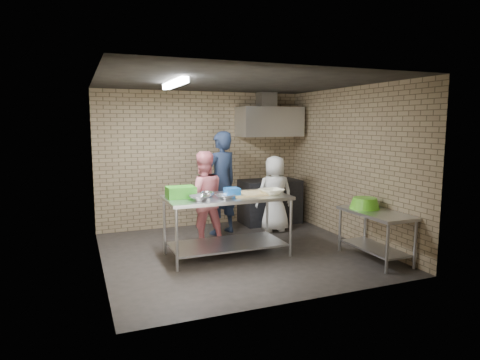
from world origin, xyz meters
name	(u,v)px	position (x,y,z in m)	size (l,w,h in m)	color
floor	(239,252)	(0.00, 0.00, 0.00)	(4.20, 4.20, 0.00)	black
ceiling	(239,82)	(0.00, 0.00, 2.70)	(4.20, 4.20, 0.00)	black
back_wall	(202,159)	(0.00, 2.00, 1.35)	(4.20, 0.06, 2.70)	#917C5A
front_wall	(304,188)	(0.00, -2.00, 1.35)	(4.20, 0.06, 2.70)	#917C5A
left_wall	(98,176)	(-2.10, 0.00, 1.35)	(0.06, 4.00, 2.70)	#917C5A
right_wall	(350,164)	(2.10, 0.00, 1.35)	(0.06, 4.00, 2.70)	#917C5A
prep_table	(227,226)	(-0.23, -0.07, 0.48)	(1.90, 0.95, 0.95)	silver
side_counter	(375,236)	(1.80, -1.10, 0.38)	(0.60, 1.20, 0.75)	silver
stove	(270,201)	(1.35, 1.65, 0.45)	(1.20, 0.70, 0.90)	black
range_hood	(269,122)	(1.35, 1.70, 2.10)	(1.30, 0.60, 0.60)	silver
hood_duct	(267,100)	(1.35, 1.85, 2.55)	(0.35, 0.30, 0.30)	#A5A8AD
wall_shelf	(278,130)	(1.65, 1.89, 1.92)	(0.80, 0.20, 0.04)	#3F2B19
fluorescent_fixture	(174,84)	(-1.00, 0.00, 2.64)	(0.10, 1.25, 0.08)	white
green_crate	(181,192)	(-0.93, 0.05, 1.04)	(0.42, 0.32, 0.17)	green
blue_tub	(232,192)	(-0.18, -0.17, 1.02)	(0.21, 0.21, 0.14)	#1759AF
cutting_board	(248,194)	(0.12, -0.09, 0.97)	(0.58, 0.44, 0.03)	#DABF7E
mixing_bowl_a	(199,198)	(-0.73, -0.27, 0.99)	(0.30, 0.30, 0.07)	silver
mixing_bowl_b	(207,194)	(-0.53, -0.02, 0.99)	(0.23, 0.23, 0.07)	silver
mixing_bowl_c	(226,196)	(-0.33, -0.29, 0.98)	(0.27, 0.27, 0.07)	silver
ceramic_bowl	(272,192)	(0.47, -0.22, 1.00)	(0.37, 0.37, 0.09)	beige
green_basin	(365,203)	(1.78, -0.85, 0.83)	(0.46, 0.46, 0.17)	#59C626
bottle_red	(268,125)	(1.40, 1.89, 2.03)	(0.07, 0.07, 0.18)	#B22619
bottle_green	(285,126)	(1.80, 1.89, 2.02)	(0.06, 0.06, 0.15)	green
man_navy	(221,183)	(0.12, 1.20, 0.96)	(0.70, 0.46, 1.93)	#141A32
woman_pink	(203,198)	(-0.38, 0.71, 0.80)	(0.78, 0.61, 1.60)	#E17780
woman_white	(275,194)	(1.13, 0.99, 0.73)	(0.71, 0.46, 1.46)	white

